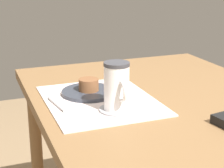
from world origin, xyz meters
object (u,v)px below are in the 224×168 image
Objects in this scene: dining_table at (164,123)px; pastry at (89,85)px; coffee_mug at (117,86)px; pastry_plate at (89,92)px.

dining_table is 16.14× the size of pastry.
pastry_plate is at bearing -169.57° from coffee_mug.
pastry is 0.18m from coffee_mug.
pastry_plate is 2.73× the size of pastry.
coffee_mug is (0.17, 0.03, 0.07)m from pastry_plate.
coffee_mug reaches higher than pastry_plate.
dining_table is 0.26m from pastry_plate.
pastry is at bearing -117.71° from dining_table.
pastry_plate is at bearing -117.71° from dining_table.
dining_table is at bearing 62.29° from pastry.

